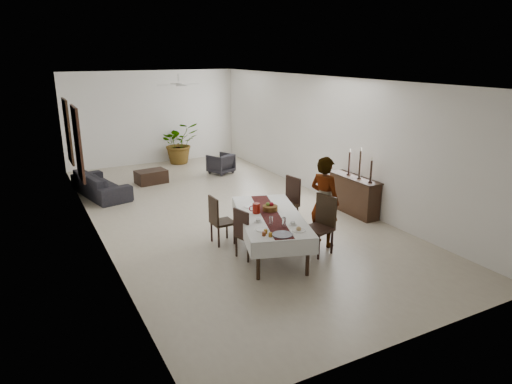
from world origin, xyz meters
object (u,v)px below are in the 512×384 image
object	(u,v)px
woman	(324,201)
dining_table_top	(270,217)
sofa	(101,184)
red_pitcher	(256,208)
sideboard_body	(354,196)

from	to	relation	value
woman	dining_table_top	bearing A→B (deg)	62.41
woman	sofa	xyz separation A→B (m)	(-3.42, 5.58, -0.60)
sofa	red_pitcher	bearing A→B (deg)	-170.33
red_pitcher	sofa	distance (m)	5.59
woman	sideboard_body	world-z (taller)	woman
red_pitcher	woman	bearing A→B (deg)	-18.13
dining_table_top	sideboard_body	world-z (taller)	sideboard_body
woman	sideboard_body	distance (m)	2.21
dining_table_top	sofa	world-z (taller)	dining_table_top
sideboard_body	woman	bearing A→B (deg)	-145.76
dining_table_top	woman	distance (m)	1.16
red_pitcher	sideboard_body	world-z (taller)	red_pitcher
red_pitcher	woman	xyz separation A→B (m)	(1.32, -0.43, 0.06)
sideboard_body	dining_table_top	bearing A→B (deg)	-160.97
dining_table_top	sofa	distance (m)	5.85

